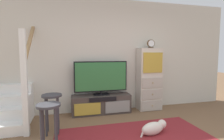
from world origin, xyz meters
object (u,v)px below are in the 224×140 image
object	(u,v)px
side_cabinet	(149,79)
desk_clock	(151,44)
bar_stool_near	(49,116)
bar_stool_far	(52,104)
media_console	(101,104)
dog	(154,128)
television	(101,77)

from	to	relation	value
side_cabinet	desk_clock	world-z (taller)	desk_clock
desk_clock	bar_stool_near	bearing A→B (deg)	-149.15
desk_clock	bar_stool_far	bearing A→B (deg)	-160.67
media_console	desk_clock	xyz separation A→B (m)	(1.24, -0.00, 1.42)
media_console	desk_clock	distance (m)	1.88
media_console	desk_clock	world-z (taller)	desk_clock
media_console	dog	world-z (taller)	media_console
bar_stool_far	dog	world-z (taller)	bar_stool_far
bar_stool_far	media_console	bearing A→B (deg)	37.87
media_console	bar_stool_near	distance (m)	1.73
media_console	side_cabinet	size ratio (longest dim) A/B	0.90
desk_clock	dog	bearing A→B (deg)	-113.55
media_console	television	world-z (taller)	television
media_console	dog	size ratio (longest dim) A/B	2.56
side_cabinet	dog	world-z (taller)	side_cabinet
media_console	dog	xyz separation A→B (m)	(0.68, -1.29, -0.10)
media_console	dog	bearing A→B (deg)	-62.22
television	desk_clock	bearing A→B (deg)	-1.32
media_console	side_cabinet	distance (m)	1.34
desk_clock	bar_stool_far	xyz separation A→B (m)	(-2.27, -0.79, -1.12)
television	dog	size ratio (longest dim) A/B	2.31
television	bar_stool_near	distance (m)	1.76
television	bar_stool_near	size ratio (longest dim) A/B	1.81
side_cabinet	bar_stool_near	size ratio (longest dim) A/B	2.23
media_console	bar_stool_near	size ratio (longest dim) A/B	2.00
dog	television	bearing A→B (deg)	117.35
side_cabinet	dog	distance (m)	1.55
desk_clock	dog	distance (m)	2.07
bar_stool_far	dog	distance (m)	1.82
media_console	television	bearing A→B (deg)	90.00
side_cabinet	dog	size ratio (longest dim) A/B	2.85
bar_stool_near	desk_clock	bearing A→B (deg)	30.85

